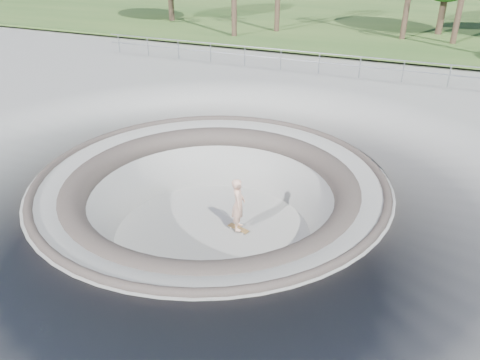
{
  "coord_description": "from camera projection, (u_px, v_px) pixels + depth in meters",
  "views": [
    {
      "loc": [
        5.6,
        -10.82,
        6.27
      ],
      "look_at": [
        0.77,
        0.35,
        -0.1
      ],
      "focal_mm": 35.0,
      "sensor_mm": 36.0,
      "label": 1
    }
  ],
  "objects": [
    {
      "name": "safety_railing",
      "position": [
        319.0,
        63.0,
        23.11
      ],
      "size": [
        25.0,
        0.06,
        1.03
      ],
      "color": "gray",
      "rests_on": "ground"
    },
    {
      "name": "skateboard",
      "position": [
        238.0,
        228.0,
        14.6
      ],
      "size": [
        0.77,
        0.41,
        0.08
      ],
      "color": "olive",
      "rests_on": "ground"
    },
    {
      "name": "distant_hills",
      "position": [
        430.0,
        48.0,
        62.09
      ],
      "size": [
        103.2,
        45.0,
        28.6
      ],
      "color": "olive",
      "rests_on": "ground"
    },
    {
      "name": "skater",
      "position": [
        238.0,
        204.0,
        14.19
      ],
      "size": [
        0.6,
        0.72,
        1.7
      ],
      "primitive_type": "imported",
      "rotation": [
        0.0,
        0.0,
        1.92
      ],
      "color": "beige",
      "rests_on": "skateboard"
    },
    {
      "name": "skate_bowl",
      "position": [
        213.0,
        229.0,
        14.52
      ],
      "size": [
        14.0,
        14.0,
        4.1
      ],
      "color": "gray",
      "rests_on": "ground"
    },
    {
      "name": "ground",
      "position": [
        211.0,
        177.0,
        13.68
      ],
      "size": [
        180.0,
        180.0,
        0.0
      ],
      "primitive_type": "plane",
      "color": "gray",
      "rests_on": "ground"
    },
    {
      "name": "grass_strip",
      "position": [
        383.0,
        13.0,
        41.22
      ],
      "size": [
        180.0,
        36.0,
        0.12
      ],
      "color": "#2D5020",
      "rests_on": "ground"
    }
  ]
}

